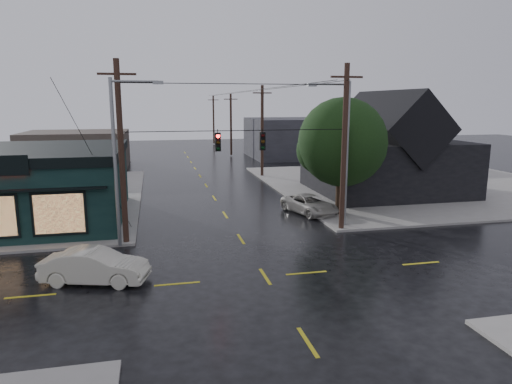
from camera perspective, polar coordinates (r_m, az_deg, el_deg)
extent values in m
plane|color=black|center=(21.35, 1.14, -10.52)|extent=(160.00, 160.00, 0.00)
cube|color=gray|center=(47.06, 19.33, 0.96)|extent=(28.00, 28.00, 0.15)
cube|color=black|center=(41.65, 15.83, 3.16)|extent=(12.00, 11.00, 4.50)
cylinder|color=black|center=(32.61, 10.55, 0.52)|extent=(0.70, 0.70, 3.65)
sphere|color=black|center=(32.18, 10.76, 6.14)|extent=(6.15, 6.15, 6.15)
cylinder|color=black|center=(26.25, -2.20, 7.69)|extent=(13.00, 0.04, 0.04)
cube|color=#3B2F2B|center=(60.26, -21.47, 4.96)|extent=(12.00, 10.00, 4.40)
cube|color=#28282D|center=(67.72, 5.30, 6.79)|extent=(14.00, 12.00, 5.60)
imported|color=beige|center=(21.61, -19.49, -8.75)|extent=(4.90, 2.82, 1.53)
imported|color=#B0ACA3|center=(32.99, 6.72, -1.55)|extent=(3.58, 5.30, 1.35)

